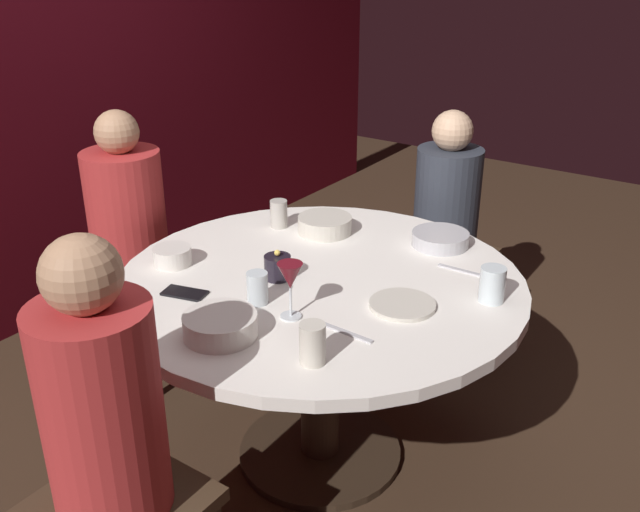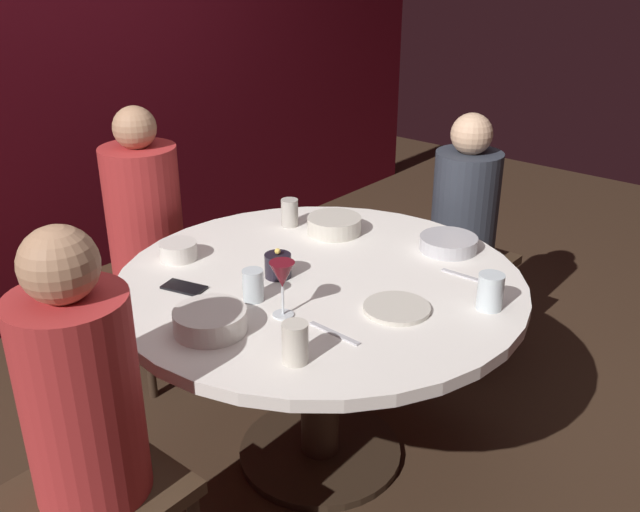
# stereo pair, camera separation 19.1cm
# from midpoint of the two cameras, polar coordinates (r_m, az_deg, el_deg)

# --- Properties ---
(ground_plane) EXTENTS (8.00, 8.00, 0.00)m
(ground_plane) POSITION_cam_midpoint_polar(r_m,az_deg,el_deg) (2.75, 2.06, -15.72)
(ground_plane) COLOR #382619
(back_wall) EXTENTS (6.00, 0.10, 2.60)m
(back_wall) POSITION_cam_midpoint_polar(r_m,az_deg,el_deg) (3.51, -21.87, 15.03)
(back_wall) COLOR maroon
(back_wall) RESTS_ON ground
(dining_table) EXTENTS (1.36, 1.36, 0.74)m
(dining_table) POSITION_cam_midpoint_polar(r_m,az_deg,el_deg) (2.41, 2.27, -4.98)
(dining_table) COLOR white
(dining_table) RESTS_ON ground
(seated_diner_left) EXTENTS (0.40, 0.40, 1.20)m
(seated_diner_left) POSITION_cam_midpoint_polar(r_m,az_deg,el_deg) (1.82, -15.74, -11.52)
(seated_diner_left) COLOR #3F2D1E
(seated_diner_left) RESTS_ON ground
(seated_diner_back) EXTENTS (0.40, 0.40, 1.18)m
(seated_diner_back) POSITION_cam_midpoint_polar(r_m,az_deg,el_deg) (2.97, -12.22, 3.14)
(seated_diner_back) COLOR #3F2D1E
(seated_diner_back) RESTS_ON ground
(seated_diner_right) EXTENTS (0.40, 0.40, 1.12)m
(seated_diner_right) POSITION_cam_midpoint_polar(r_m,az_deg,el_deg) (3.13, 13.32, 3.49)
(seated_diner_right) COLOR #3F2D1E
(seated_diner_right) RESTS_ON ground
(candle_holder) EXTENTS (0.09, 0.09, 0.10)m
(candle_holder) POSITION_cam_midpoint_polar(r_m,az_deg,el_deg) (2.33, -1.08, -0.81)
(candle_holder) COLOR black
(candle_holder) RESTS_ON dining_table
(wine_glass) EXTENTS (0.08, 0.08, 0.18)m
(wine_glass) POSITION_cam_midpoint_polar(r_m,az_deg,el_deg) (2.06, -0.42, -1.77)
(wine_glass) COLOR silver
(wine_glass) RESTS_ON dining_table
(dinner_plate) EXTENTS (0.20, 0.20, 0.01)m
(dinner_plate) POSITION_cam_midpoint_polar(r_m,az_deg,el_deg) (2.17, 8.73, -4.23)
(dinner_plate) COLOR beige
(dinner_plate) RESTS_ON dining_table
(cell_phone) EXTENTS (0.10, 0.15, 0.01)m
(cell_phone) POSITION_cam_midpoint_polar(r_m,az_deg,el_deg) (2.30, -8.59, -2.57)
(cell_phone) COLOR black
(cell_phone) RESTS_ON dining_table
(bowl_serving_large) EXTENTS (0.21, 0.21, 0.05)m
(bowl_serving_large) POSITION_cam_midpoint_polar(r_m,az_deg,el_deg) (2.60, 12.40, 0.97)
(bowl_serving_large) COLOR #B7B7BC
(bowl_serving_large) RESTS_ON dining_table
(bowl_salad_center) EXTENTS (0.13, 0.13, 0.06)m
(bowl_salad_center) POSITION_cam_midpoint_polar(r_m,az_deg,el_deg) (2.50, -9.23, 0.40)
(bowl_salad_center) COLOR silver
(bowl_salad_center) RESTS_ON dining_table
(bowl_small_white) EXTENTS (0.21, 0.21, 0.06)m
(bowl_small_white) POSITION_cam_midpoint_polar(r_m,az_deg,el_deg) (2.69, 3.19, 2.49)
(bowl_small_white) COLOR beige
(bowl_small_white) RESTS_ON dining_table
(bowl_sauce_side) EXTENTS (0.21, 0.21, 0.07)m
(bowl_sauce_side) POSITION_cam_midpoint_polar(r_m,az_deg,el_deg) (2.03, -6.20, -5.25)
(bowl_sauce_side) COLOR silver
(bowl_sauce_side) RESTS_ON dining_table
(cup_near_candle) EXTENTS (0.07, 0.07, 0.12)m
(cup_near_candle) POSITION_cam_midpoint_polar(r_m,az_deg,el_deg) (1.87, 0.92, -7.08)
(cup_near_candle) COLOR beige
(cup_near_candle) RESTS_ON dining_table
(cup_by_left_diner) EXTENTS (0.07, 0.07, 0.10)m
(cup_by_left_diner) POSITION_cam_midpoint_polar(r_m,az_deg,el_deg) (2.18, -2.94, -2.42)
(cup_by_left_diner) COLOR silver
(cup_by_left_diner) RESTS_ON dining_table
(cup_by_right_diner) EXTENTS (0.08, 0.08, 0.11)m
(cup_by_right_diner) POSITION_cam_midpoint_polar(r_m,az_deg,el_deg) (2.22, 15.99, -2.82)
(cup_by_right_diner) COLOR silver
(cup_by_right_diner) RESTS_ON dining_table
(cup_center_front) EXTENTS (0.07, 0.07, 0.11)m
(cup_center_front) POSITION_cam_midpoint_polar(r_m,az_deg,el_deg) (2.75, -0.48, 3.48)
(cup_center_front) COLOR #B2ADA3
(cup_center_front) RESTS_ON dining_table
(fork_near_plate) EXTENTS (0.02, 0.18, 0.01)m
(fork_near_plate) POSITION_cam_midpoint_polar(r_m,az_deg,el_deg) (2.41, 13.95, -1.69)
(fork_near_plate) COLOR #B7B7BC
(fork_near_plate) RESTS_ON dining_table
(knife_near_plate) EXTENTS (0.02, 0.18, 0.01)m
(knife_near_plate) POSITION_cam_midpoint_polar(r_m,az_deg,el_deg) (2.02, 3.88, -6.31)
(knife_near_plate) COLOR #B7B7BC
(knife_near_plate) RESTS_ON dining_table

